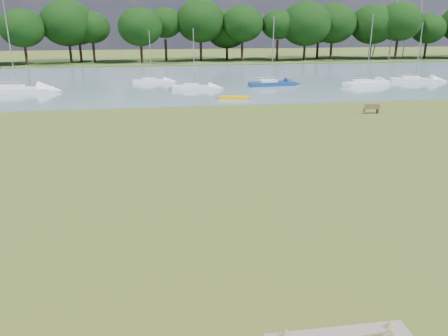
{
  "coord_description": "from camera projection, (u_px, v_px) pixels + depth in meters",
  "views": [
    {
      "loc": [
        -4.72,
        -22.34,
        8.63
      ],
      "look_at": [
        -1.68,
        -2.0,
        1.55
      ],
      "focal_mm": 35.0,
      "sensor_mm": 36.0,
      "label": 1
    }
  ],
  "objects": [
    {
      "name": "sailboat_4",
      "position": [
        16.0,
        88.0,
        52.93
      ],
      "size": [
        8.28,
        2.88,
        10.88
      ],
      "rotation": [
        0.0,
        0.0,
        -0.07
      ],
      "color": "white",
      "rests_on": "river"
    },
    {
      "name": "ground",
      "position": [
        248.0,
        181.0,
        24.36
      ],
      "size": [
        220.0,
        220.0,
        0.0
      ],
      "primitive_type": "plane",
      "color": "brown"
    },
    {
      "name": "sailboat_1",
      "position": [
        415.0,
        79.0,
        61.61
      ],
      "size": [
        6.88,
        3.48,
        7.98
      ],
      "rotation": [
        0.0,
        0.0,
        -0.26
      ],
      "color": "white",
      "rests_on": "river"
    },
    {
      "name": "sailboat_7",
      "position": [
        271.0,
        82.0,
        58.15
      ],
      "size": [
        6.28,
        2.37,
        8.82
      ],
      "rotation": [
        0.0,
        0.0,
        0.11
      ],
      "color": "navy",
      "rests_on": "river"
    },
    {
      "name": "sailboat_5",
      "position": [
        151.0,
        80.0,
        60.71
      ],
      "size": [
        5.21,
        1.59,
        7.0
      ],
      "rotation": [
        0.0,
        0.0,
        -0.03
      ],
      "color": "white",
      "rests_on": "river"
    },
    {
      "name": "kayak",
      "position": [
        234.0,
        98.0,
        48.63
      ],
      "size": [
        3.49,
        1.53,
        0.34
      ],
      "primitive_type": "cube",
      "rotation": [
        0.0,
        0.0,
        -0.22
      ],
      "color": "#FFB907",
      "rests_on": "river"
    },
    {
      "name": "river",
      "position": [
        191.0,
        80.0,
        63.64
      ],
      "size": [
        220.0,
        40.0,
        0.1
      ],
      "primitive_type": "cube",
      "color": "slate",
      "rests_on": "ground"
    },
    {
      "name": "sailboat_3",
      "position": [
        366.0,
        82.0,
        58.35
      ],
      "size": [
        7.01,
        3.83,
        9.15
      ],
      "rotation": [
        0.0,
        0.0,
        0.3
      ],
      "color": "white",
      "rests_on": "river"
    },
    {
      "name": "riverbank_bench",
      "position": [
        371.0,
        109.0,
        41.45
      ],
      "size": [
        1.55,
        0.57,
        0.94
      ],
      "rotation": [
        0.0,
        0.0,
        -0.08
      ],
      "color": "brown",
      "rests_on": "ground"
    },
    {
      "name": "tree_line",
      "position": [
        222.0,
        27.0,
        86.88
      ],
      "size": [
        159.46,
        9.6,
        11.62
      ],
      "color": "black",
      "rests_on": "far_bank"
    },
    {
      "name": "sailboat_0",
      "position": [
        194.0,
        86.0,
        55.25
      ],
      "size": [
        5.7,
        2.27,
        7.41
      ],
      "rotation": [
        0.0,
        0.0,
        -0.13
      ],
      "color": "white",
      "rests_on": "river"
    },
    {
      "name": "far_bank",
      "position": [
        180.0,
        61.0,
        91.69
      ],
      "size": [
        220.0,
        20.0,
        0.4
      ],
      "primitive_type": "cube",
      "color": "#4C6626",
      "rests_on": "ground"
    }
  ]
}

